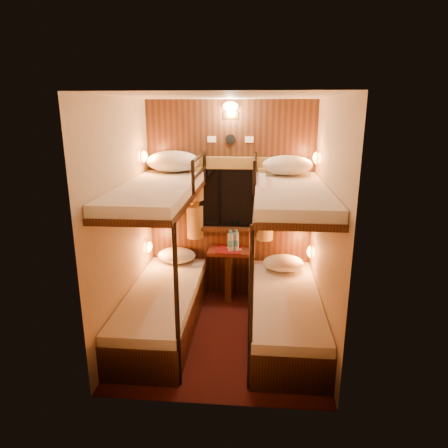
# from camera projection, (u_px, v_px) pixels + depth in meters

# --- Properties ---
(floor) EXTENTS (2.10, 2.10, 0.00)m
(floor) POSITION_uv_depth(u_px,v_px,m) (223.00, 334.00, 4.22)
(floor) COLOR #340F0E
(floor) RESTS_ON ground
(ceiling) EXTENTS (2.10, 2.10, 0.00)m
(ceiling) POSITION_uv_depth(u_px,v_px,m) (223.00, 96.00, 3.56)
(ceiling) COLOR silver
(ceiling) RESTS_ON wall_back
(wall_back) EXTENTS (2.40, 0.00, 2.40)m
(wall_back) POSITION_uv_depth(u_px,v_px,m) (230.00, 201.00, 4.89)
(wall_back) COLOR #C6B293
(wall_back) RESTS_ON floor
(wall_front) EXTENTS (2.40, 0.00, 2.40)m
(wall_front) POSITION_uv_depth(u_px,v_px,m) (210.00, 265.00, 2.88)
(wall_front) COLOR #C6B293
(wall_front) RESTS_ON floor
(wall_left) EXTENTS (0.00, 2.40, 2.40)m
(wall_left) POSITION_uv_depth(u_px,v_px,m) (123.00, 223.00, 3.97)
(wall_left) COLOR #C6B293
(wall_left) RESTS_ON floor
(wall_right) EXTENTS (0.00, 2.40, 2.40)m
(wall_right) POSITION_uv_depth(u_px,v_px,m) (327.00, 228.00, 3.80)
(wall_right) COLOR #C6B293
(wall_right) RESTS_ON floor
(back_panel) EXTENTS (2.00, 0.03, 2.40)m
(back_panel) POSITION_uv_depth(u_px,v_px,m) (230.00, 202.00, 4.88)
(back_panel) COLOR black
(back_panel) RESTS_ON floor
(bunk_left) EXTENTS (0.72, 1.90, 1.82)m
(bunk_left) POSITION_uv_depth(u_px,v_px,m) (162.00, 280.00, 4.18)
(bunk_left) COLOR black
(bunk_left) RESTS_ON floor
(bunk_right) EXTENTS (0.72, 1.90, 1.82)m
(bunk_right) POSITION_uv_depth(u_px,v_px,m) (286.00, 285.00, 4.08)
(bunk_right) COLOR black
(bunk_right) RESTS_ON floor
(window) EXTENTS (1.00, 0.12, 0.79)m
(window) POSITION_uv_depth(u_px,v_px,m) (230.00, 204.00, 4.85)
(window) COLOR black
(window) RESTS_ON back_panel
(curtains) EXTENTS (1.10, 0.22, 1.00)m
(curtains) POSITION_uv_depth(u_px,v_px,m) (230.00, 198.00, 4.80)
(curtains) COLOR olive
(curtains) RESTS_ON back_panel
(back_fixtures) EXTENTS (0.54, 0.09, 0.48)m
(back_fixtures) POSITION_uv_depth(u_px,v_px,m) (230.00, 113.00, 4.56)
(back_fixtures) COLOR black
(back_fixtures) RESTS_ON back_panel
(reading_lamps) EXTENTS (2.00, 0.20, 1.25)m
(reading_lamps) POSITION_uv_depth(u_px,v_px,m) (228.00, 205.00, 4.55)
(reading_lamps) COLOR orange
(reading_lamps) RESTS_ON wall_left
(table) EXTENTS (0.50, 0.34, 0.66)m
(table) POSITION_uv_depth(u_px,v_px,m) (229.00, 267.00, 4.92)
(table) COLOR #612B16
(table) RESTS_ON floor
(bottle_left) EXTENTS (0.07, 0.07, 0.26)m
(bottle_left) POSITION_uv_depth(u_px,v_px,m) (231.00, 242.00, 4.76)
(bottle_left) COLOR #99BFE5
(bottle_left) RESTS_ON table
(bottle_right) EXTENTS (0.08, 0.08, 0.26)m
(bottle_right) POSITION_uv_depth(u_px,v_px,m) (236.00, 242.00, 4.78)
(bottle_right) COLOR #99BFE5
(bottle_right) RESTS_ON table
(sachet_a) EXTENTS (0.08, 0.07, 0.01)m
(sachet_a) POSITION_uv_depth(u_px,v_px,m) (238.00, 250.00, 4.83)
(sachet_a) COLOR silver
(sachet_a) RESTS_ON table
(sachet_b) EXTENTS (0.09, 0.07, 0.01)m
(sachet_b) POSITION_uv_depth(u_px,v_px,m) (230.00, 248.00, 4.89)
(sachet_b) COLOR silver
(sachet_b) RESTS_ON table
(pillow_lower_left) EXTENTS (0.47, 0.34, 0.18)m
(pillow_lower_left) POSITION_uv_depth(u_px,v_px,m) (177.00, 255.00, 4.93)
(pillow_lower_left) COLOR silver
(pillow_lower_left) RESTS_ON bunk_left
(pillow_lower_right) EXTENTS (0.48, 0.34, 0.19)m
(pillow_lower_right) POSITION_uv_depth(u_px,v_px,m) (283.00, 263.00, 4.68)
(pillow_lower_right) COLOR silver
(pillow_lower_right) RESTS_ON bunk_right
(pillow_upper_left) EXTENTS (0.62, 0.44, 0.24)m
(pillow_upper_left) POSITION_uv_depth(u_px,v_px,m) (173.00, 161.00, 4.60)
(pillow_upper_left) COLOR silver
(pillow_upper_left) RESTS_ON bunk_left
(pillow_upper_right) EXTENTS (0.55, 0.39, 0.22)m
(pillow_upper_right) POSITION_uv_depth(u_px,v_px,m) (287.00, 165.00, 4.38)
(pillow_upper_right) COLOR silver
(pillow_upper_right) RESTS_ON bunk_right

